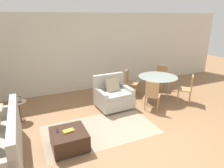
# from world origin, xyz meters

# --- Properties ---
(ground_plane) EXTENTS (20.00, 20.00, 0.00)m
(ground_plane) POSITION_xyz_m (0.00, 0.00, 0.00)
(ground_plane) COLOR #936B47
(wall_back) EXTENTS (12.00, 0.06, 2.75)m
(wall_back) POSITION_xyz_m (0.00, 3.78, 1.38)
(wall_back) COLOR beige
(wall_back) RESTS_ON ground_plane
(area_rug) EXTENTS (2.70, 1.52, 0.01)m
(area_rug) POSITION_xyz_m (-0.71, 0.88, 0.00)
(area_rug) COLOR gray
(area_rug) RESTS_ON ground_plane
(armchair) EXTENTS (1.03, 0.91, 0.96)m
(armchair) POSITION_xyz_m (0.12, 1.92, 0.36)
(armchair) COLOR #B2ADA3
(armchair) RESTS_ON ground_plane
(ottoman) EXTENTS (0.71, 0.71, 0.39)m
(ottoman) POSITION_xyz_m (-1.55, 0.48, 0.22)
(ottoman) COLOR #382319
(ottoman) RESTS_ON ground_plane
(book_stack) EXTENTS (0.24, 0.15, 0.03)m
(book_stack) POSITION_xyz_m (-1.55, 0.48, 0.41)
(book_stack) COLOR gold
(book_stack) RESTS_ON ottoman
(tv_remote_primary) EXTENTS (0.05, 0.13, 0.01)m
(tv_remote_primary) POSITION_xyz_m (-1.75, 0.60, 0.40)
(tv_remote_primary) COLOR black
(tv_remote_primary) RESTS_ON ottoman
(side_table) EXTENTS (0.41, 0.41, 0.54)m
(side_table) POSITION_xyz_m (-2.46, 2.16, 0.38)
(side_table) COLOR #4C3828
(side_table) RESTS_ON ground_plane
(picture_frame) EXTENTS (0.16, 0.06, 0.15)m
(picture_frame) POSITION_xyz_m (-2.46, 2.16, 0.61)
(picture_frame) COLOR black
(picture_frame) RESTS_ON side_table
(dining_table) EXTENTS (1.26, 1.26, 0.77)m
(dining_table) POSITION_xyz_m (1.73, 1.94, 0.69)
(dining_table) COLOR #8C9E99
(dining_table) RESTS_ON ground_plane
(dining_chair_near_left) EXTENTS (0.59, 0.59, 0.90)m
(dining_chair_near_left) POSITION_xyz_m (1.06, 1.27, 0.52)
(dining_chair_near_left) COLOR tan
(dining_chair_near_left) RESTS_ON ground_plane
(dining_chair_near_right) EXTENTS (0.59, 0.59, 0.90)m
(dining_chair_near_right) POSITION_xyz_m (2.41, 1.27, 0.52)
(dining_chair_near_right) COLOR tan
(dining_chair_near_right) RESTS_ON ground_plane
(dining_chair_far_left) EXTENTS (0.59, 0.59, 0.90)m
(dining_chair_far_left) POSITION_xyz_m (1.06, 2.61, 0.52)
(dining_chair_far_left) COLOR tan
(dining_chair_far_left) RESTS_ON ground_plane
(dining_chair_far_right) EXTENTS (0.59, 0.59, 0.90)m
(dining_chair_far_right) POSITION_xyz_m (2.41, 2.61, 0.52)
(dining_chair_far_right) COLOR tan
(dining_chair_far_right) RESTS_ON ground_plane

